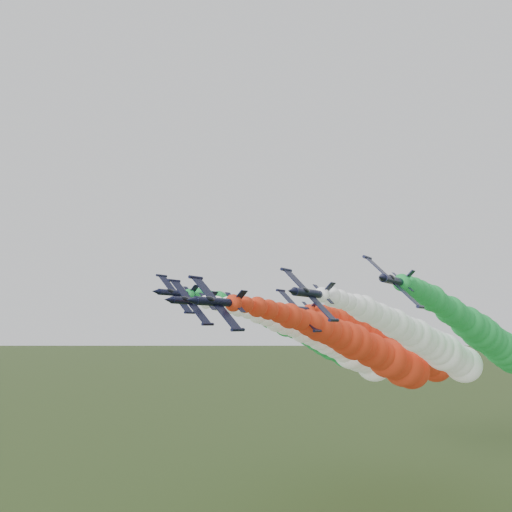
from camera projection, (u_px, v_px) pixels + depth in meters
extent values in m
cylinder|color=black|center=(218.00, 302.00, 69.32)|extent=(1.69, 9.79, 1.69)
cone|color=black|center=(191.00, 300.00, 64.49)|extent=(1.54, 1.96, 1.54)
cone|color=black|center=(239.00, 303.00, 73.78)|extent=(1.54, 0.98, 1.54)
ellipsoid|color=black|center=(210.00, 299.00, 67.38)|extent=(1.09, 2.05, 1.09)
cube|color=black|center=(216.00, 303.00, 69.18)|extent=(7.47, 2.07, 7.48)
cylinder|color=black|center=(196.00, 278.00, 71.65)|extent=(0.68, 2.83, 0.68)
cylinder|color=black|center=(238.00, 330.00, 66.72)|extent=(0.68, 2.83, 0.68)
cube|color=black|center=(240.00, 297.00, 72.43)|extent=(1.88, 1.63, 1.88)
cube|color=black|center=(235.00, 302.00, 72.73)|extent=(3.00, 1.20, 3.00)
sphere|color=#B52B14|center=(233.00, 303.00, 72.50)|extent=(2.56, 2.56, 2.56)
sphere|color=#B52B14|center=(246.00, 305.00, 75.15)|extent=(2.54, 2.54, 2.54)
sphere|color=#B52B14|center=(257.00, 307.00, 77.75)|extent=(3.25, 3.25, 3.25)
sphere|color=#B52B14|center=(268.00, 310.00, 80.32)|extent=(3.34, 3.34, 3.34)
sphere|color=#B52B14|center=(279.00, 313.00, 82.85)|extent=(3.49, 3.49, 3.49)
sphere|color=#B52B14|center=(289.00, 316.00, 85.34)|extent=(4.38, 4.38, 4.38)
sphere|color=#B52B14|center=(299.00, 319.00, 87.81)|extent=(3.98, 3.98, 3.98)
sphere|color=#B52B14|center=(309.00, 323.00, 90.24)|extent=(4.86, 4.86, 4.86)
sphere|color=#B52B14|center=(319.00, 326.00, 92.63)|extent=(5.57, 5.57, 5.57)
sphere|color=#B52B14|center=(328.00, 330.00, 95.00)|extent=(5.56, 5.56, 5.56)
sphere|color=#B52B14|center=(337.00, 334.00, 97.33)|extent=(5.92, 5.92, 5.92)
sphere|color=#B52B14|center=(345.00, 338.00, 99.64)|extent=(6.80, 6.80, 6.80)
sphere|color=#B52B14|center=(354.00, 342.00, 101.91)|extent=(7.41, 7.41, 7.41)
sphere|color=#B52B14|center=(362.00, 346.00, 104.15)|extent=(6.19, 6.19, 6.19)
sphere|color=#B52B14|center=(371.00, 350.00, 106.36)|extent=(7.34, 7.34, 7.34)
sphere|color=#B52B14|center=(379.00, 354.00, 108.53)|extent=(7.13, 7.13, 7.13)
sphere|color=#B52B14|center=(387.00, 358.00, 110.68)|extent=(8.70, 8.70, 8.70)
sphere|color=#B52B14|center=(395.00, 362.00, 112.80)|extent=(8.00, 8.00, 8.00)
sphere|color=#B52B14|center=(403.00, 366.00, 114.89)|extent=(9.31, 9.31, 9.31)
sphere|color=#B52B14|center=(411.00, 370.00, 116.95)|extent=(8.56, 8.56, 8.56)
cylinder|color=black|center=(192.00, 301.00, 83.04)|extent=(1.69, 9.79, 1.69)
cone|color=black|center=(168.00, 300.00, 78.22)|extent=(1.54, 1.96, 1.54)
cone|color=black|center=(211.00, 302.00, 87.50)|extent=(1.54, 0.98, 1.54)
ellipsoid|color=black|center=(185.00, 299.00, 81.10)|extent=(1.09, 2.05, 1.09)
cube|color=black|center=(190.00, 302.00, 82.90)|extent=(7.47, 2.07, 7.48)
cylinder|color=black|center=(174.00, 281.00, 85.37)|extent=(0.68, 2.83, 0.68)
cylinder|color=black|center=(208.00, 324.00, 80.44)|extent=(0.68, 2.83, 0.68)
cube|color=black|center=(211.00, 297.00, 86.15)|extent=(1.88, 1.63, 1.88)
cube|color=black|center=(208.00, 301.00, 86.45)|extent=(3.00, 1.20, 3.00)
sphere|color=white|center=(206.00, 302.00, 86.23)|extent=(2.38, 2.38, 2.38)
sphere|color=white|center=(217.00, 303.00, 88.87)|extent=(2.68, 2.68, 2.68)
sphere|color=white|center=(228.00, 305.00, 91.48)|extent=(3.33, 3.33, 3.33)
sphere|color=white|center=(238.00, 308.00, 94.04)|extent=(3.37, 3.37, 3.37)
sphere|color=white|center=(248.00, 310.00, 96.57)|extent=(3.30, 3.30, 3.30)
sphere|color=white|center=(258.00, 313.00, 99.07)|extent=(4.07, 4.07, 4.07)
sphere|color=white|center=(267.00, 316.00, 101.53)|extent=(4.21, 4.21, 4.21)
sphere|color=white|center=(276.00, 319.00, 103.96)|extent=(5.20, 5.20, 5.20)
sphere|color=white|center=(285.00, 323.00, 106.36)|extent=(5.23, 5.23, 5.23)
sphere|color=white|center=(294.00, 326.00, 108.72)|extent=(4.93, 4.93, 4.93)
sphere|color=white|center=(303.00, 329.00, 111.06)|extent=(5.92, 5.92, 5.92)
sphere|color=white|center=(311.00, 333.00, 113.36)|extent=(5.74, 5.74, 5.74)
sphere|color=white|center=(319.00, 337.00, 115.63)|extent=(6.27, 6.27, 6.27)
sphere|color=white|center=(327.00, 340.00, 117.87)|extent=(6.80, 6.80, 6.80)
sphere|color=white|center=(335.00, 344.00, 120.08)|extent=(6.90, 6.90, 6.90)
sphere|color=white|center=(343.00, 348.00, 122.26)|extent=(7.11, 7.11, 7.11)
sphere|color=white|center=(351.00, 351.00, 124.41)|extent=(8.82, 8.82, 8.82)
sphere|color=white|center=(359.00, 355.00, 126.52)|extent=(8.40, 8.40, 8.40)
sphere|color=white|center=(366.00, 359.00, 128.61)|extent=(7.55, 7.55, 7.55)
sphere|color=white|center=(374.00, 363.00, 130.67)|extent=(9.64, 9.64, 9.64)
cylinder|color=black|center=(311.00, 293.00, 71.15)|extent=(1.69, 9.79, 1.69)
cone|color=black|center=(291.00, 291.00, 66.33)|extent=(1.54, 1.96, 1.54)
cone|color=black|center=(326.00, 295.00, 75.61)|extent=(1.54, 0.98, 1.54)
ellipsoid|color=black|center=(306.00, 290.00, 69.21)|extent=(1.09, 2.05, 1.09)
cube|color=black|center=(309.00, 294.00, 71.02)|extent=(7.47, 2.07, 7.48)
cylinder|color=black|center=(286.00, 270.00, 73.48)|extent=(0.68, 2.83, 0.68)
cylinder|color=black|center=(334.00, 320.00, 68.55)|extent=(0.68, 2.83, 0.68)
cube|color=black|center=(328.00, 289.00, 74.27)|extent=(1.88, 1.63, 1.88)
cube|color=black|center=(323.00, 294.00, 74.57)|extent=(3.00, 1.20, 3.00)
sphere|color=white|center=(322.00, 295.00, 74.34)|extent=(2.33, 2.33, 2.33)
sphere|color=white|center=(331.00, 297.00, 76.98)|extent=(3.12, 3.12, 3.12)
sphere|color=white|center=(339.00, 299.00, 79.59)|extent=(3.14, 3.14, 3.14)
sphere|color=white|center=(348.00, 302.00, 82.15)|extent=(3.08, 3.08, 3.08)
sphere|color=white|center=(356.00, 305.00, 84.68)|extent=(3.90, 3.90, 3.90)
sphere|color=white|center=(364.00, 309.00, 87.18)|extent=(4.72, 4.72, 4.72)
sphere|color=white|center=(372.00, 312.00, 89.64)|extent=(4.27, 4.27, 4.27)
sphere|color=white|center=(379.00, 316.00, 92.07)|extent=(4.81, 4.81, 4.81)
sphere|color=white|center=(387.00, 320.00, 94.47)|extent=(4.95, 4.95, 4.95)
sphere|color=white|center=(394.00, 323.00, 96.83)|extent=(5.81, 5.81, 5.81)
sphere|color=white|center=(401.00, 327.00, 99.17)|extent=(5.54, 5.54, 5.54)
sphere|color=white|center=(408.00, 331.00, 101.47)|extent=(6.00, 6.00, 6.00)
sphere|color=white|center=(415.00, 335.00, 103.74)|extent=(6.96, 6.96, 6.96)
sphere|color=white|center=(422.00, 339.00, 105.98)|extent=(6.71, 6.71, 6.71)
sphere|color=white|center=(429.00, 343.00, 108.19)|extent=(7.08, 7.08, 7.08)
sphere|color=white|center=(436.00, 348.00, 110.37)|extent=(7.56, 7.56, 7.56)
sphere|color=white|center=(443.00, 352.00, 112.52)|extent=(8.50, 8.50, 8.50)
sphere|color=white|center=(450.00, 356.00, 114.64)|extent=(7.59, 7.59, 7.59)
sphere|color=white|center=(457.00, 360.00, 116.72)|extent=(7.62, 7.62, 7.62)
sphere|color=white|center=(463.00, 364.00, 118.78)|extent=(8.64, 8.64, 8.64)
cylinder|color=black|center=(176.00, 293.00, 96.82)|extent=(1.69, 9.79, 1.69)
cone|color=black|center=(156.00, 291.00, 91.99)|extent=(1.54, 1.96, 1.54)
cone|color=black|center=(194.00, 295.00, 101.28)|extent=(1.54, 0.98, 1.54)
ellipsoid|color=black|center=(170.00, 291.00, 94.88)|extent=(1.09, 2.05, 1.09)
cube|color=black|center=(175.00, 294.00, 96.68)|extent=(7.47, 2.07, 7.48)
cylinder|color=black|center=(162.00, 276.00, 99.15)|extent=(0.68, 2.83, 0.68)
cylinder|color=black|center=(190.00, 313.00, 94.22)|extent=(0.68, 2.83, 0.68)
cube|color=black|center=(194.00, 290.00, 99.93)|extent=(1.88, 1.63, 1.88)
cube|color=black|center=(191.00, 294.00, 100.23)|extent=(3.00, 1.20, 3.00)
sphere|color=#1B8E39|center=(189.00, 294.00, 100.01)|extent=(2.18, 2.18, 2.18)
sphere|color=#1B8E39|center=(199.00, 296.00, 102.65)|extent=(3.10, 3.10, 3.10)
sphere|color=#1B8E39|center=(209.00, 297.00, 105.26)|extent=(3.08, 3.08, 3.08)
sphere|color=#1B8E39|center=(218.00, 300.00, 107.82)|extent=(3.83, 3.83, 3.83)
sphere|color=#1B8E39|center=(228.00, 302.00, 110.35)|extent=(3.79, 3.79, 3.79)
sphere|color=#1B8E39|center=(237.00, 305.00, 112.85)|extent=(4.66, 4.66, 4.66)
sphere|color=#1B8E39|center=(245.00, 308.00, 115.31)|extent=(4.34, 4.34, 4.34)
sphere|color=#1B8E39|center=(254.00, 311.00, 117.74)|extent=(4.34, 4.34, 4.34)
sphere|color=#1B8E39|center=(262.00, 314.00, 120.14)|extent=(5.11, 5.11, 5.11)
sphere|color=#1B8E39|center=(270.00, 317.00, 122.50)|extent=(5.75, 5.75, 5.75)
sphere|color=#1B8E39|center=(279.00, 320.00, 124.84)|extent=(5.24, 5.24, 5.24)
sphere|color=#1B8E39|center=(286.00, 323.00, 127.14)|extent=(6.79, 6.79, 6.79)
sphere|color=#1B8E39|center=(294.00, 327.00, 129.41)|extent=(6.11, 6.11, 6.11)
sphere|color=#1B8E39|center=(302.00, 330.00, 131.65)|extent=(5.90, 5.90, 5.90)
sphere|color=#1B8E39|center=(310.00, 334.00, 133.86)|extent=(6.92, 6.92, 6.92)
sphere|color=#1B8E39|center=(317.00, 337.00, 136.04)|extent=(7.61, 7.61, 7.61)
sphere|color=#1B8E39|center=(324.00, 341.00, 138.18)|extent=(8.37, 8.37, 8.37)
sphere|color=#1B8E39|center=(332.00, 344.00, 140.30)|extent=(8.89, 8.89, 8.89)
sphere|color=#1B8E39|center=(339.00, 348.00, 142.39)|extent=(8.48, 8.48, 8.48)
sphere|color=#1B8E39|center=(346.00, 351.00, 144.45)|extent=(9.32, 9.32, 9.32)
cylinder|color=black|center=(394.00, 281.00, 71.39)|extent=(1.69, 9.79, 1.69)
cone|color=black|center=(381.00, 277.00, 66.56)|extent=(1.54, 1.96, 1.54)
cone|color=black|center=(405.00, 283.00, 75.85)|extent=(1.54, 0.98, 1.54)
ellipsoid|color=black|center=(391.00, 277.00, 69.44)|extent=(1.09, 2.05, 1.09)
cube|color=black|center=(393.00, 281.00, 71.25)|extent=(7.47, 2.07, 7.48)
cylinder|color=black|center=(367.00, 258.00, 73.71)|extent=(0.68, 2.83, 0.68)
cylinder|color=black|center=(420.00, 307.00, 68.79)|extent=(0.68, 2.83, 0.68)
cube|color=black|center=(408.00, 277.00, 74.50)|extent=(1.88, 1.63, 1.88)
cube|color=black|center=(403.00, 282.00, 74.80)|extent=(3.00, 1.20, 3.00)
sphere|color=#1B8E39|center=(402.00, 283.00, 74.57)|extent=(2.65, 2.65, 2.65)
sphere|color=#1B8E39|center=(408.00, 285.00, 77.22)|extent=(2.94, 2.94, 2.94)
sphere|color=#1B8E39|center=(414.00, 288.00, 79.82)|extent=(3.41, 3.41, 3.41)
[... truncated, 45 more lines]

